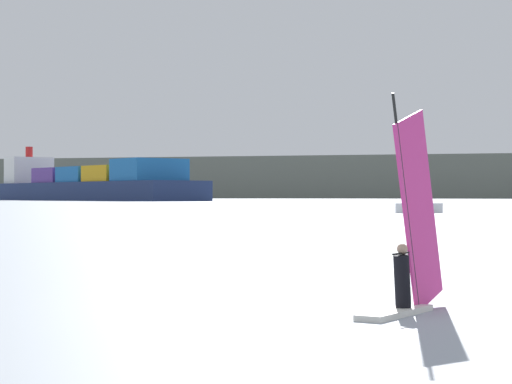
# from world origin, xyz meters

# --- Properties ---
(ground_plane) EXTENTS (4000.00, 4000.00, 0.00)m
(ground_plane) POSITION_xyz_m (0.00, 0.00, 0.00)
(ground_plane) COLOR #9EA8B2
(windsurfer) EXTENTS (0.86, 3.73, 4.52)m
(windsurfer) POSITION_xyz_m (2.59, 0.20, 1.22)
(windsurfer) COLOR white
(windsurfer) RESTS_ON ground_plane
(cargo_ship) EXTENTS (173.07, 105.58, 30.18)m
(cargo_ship) POSITION_xyz_m (-291.52, 402.04, 8.02)
(cargo_ship) COLOR navy
(cargo_ship) RESTS_ON ground_plane
(distant_headland) EXTENTS (1409.63, 535.60, 39.11)m
(distant_headland) POSITION_xyz_m (-389.42, 956.71, 19.55)
(distant_headland) COLOR #60665B
(distant_headland) RESTS_ON ground_plane
(small_sailboat) EXTENTS (5.81, 6.25, 11.25)m
(small_sailboat) POSITION_xyz_m (-31.57, 114.87, 1.14)
(small_sailboat) COLOR white
(small_sailboat) RESTS_ON ground_plane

